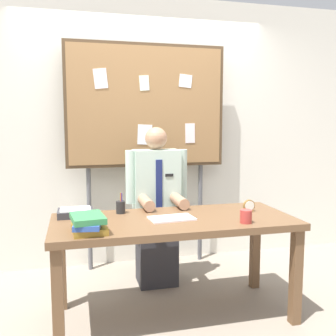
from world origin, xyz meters
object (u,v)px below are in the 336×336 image
object	(u,v)px
person	(157,212)
book_stack	(88,224)
paper_tray	(76,213)
desk_clock	(249,206)
pen_holder	(121,207)
desk	(174,230)
coffee_mug	(246,216)
bulletin_board	(147,108)
open_notebook	(172,218)

from	to	relation	value
person	book_stack	bearing A→B (deg)	-127.11
paper_tray	desk_clock	bearing A→B (deg)	-7.29
paper_tray	person	bearing A→B (deg)	27.63
desk_clock	pen_holder	distance (m)	1.01
desk	desk_clock	distance (m)	0.65
book_stack	coffee_mug	bearing A→B (deg)	-1.42
desk_clock	coffee_mug	world-z (taller)	desk_clock
bulletin_board	coffee_mug	distance (m)	1.58
coffee_mug	open_notebook	bearing A→B (deg)	154.77
person	coffee_mug	world-z (taller)	person
book_stack	desk_clock	xyz separation A→B (m)	(1.25, 0.29, -0.02)
desk	bulletin_board	xyz separation A→B (m)	(0.00, 1.05, 0.92)
pen_holder	desk	bearing A→B (deg)	-34.37
bulletin_board	book_stack	size ratio (longest dim) A/B	7.29
open_notebook	paper_tray	world-z (taller)	paper_tray
coffee_mug	pen_holder	bearing A→B (deg)	148.88
desk	person	xyz separation A→B (m)	(0.00, 0.60, -0.01)
desk_clock	pen_holder	size ratio (longest dim) A/B	0.59
desk_clock	coffee_mug	size ratio (longest dim) A/B	1.01
bulletin_board	desk_clock	world-z (taller)	bulletin_board
person	coffee_mug	bearing A→B (deg)	-61.86
desk	pen_holder	size ratio (longest dim) A/B	11.01
bulletin_board	person	bearing A→B (deg)	-90.01
pen_holder	book_stack	bearing A→B (deg)	-119.26
coffee_mug	paper_tray	distance (m)	1.25
person	paper_tray	distance (m)	0.80
desk_clock	paper_tray	world-z (taller)	desk_clock
person	coffee_mug	size ratio (longest dim) A/B	15.21
desk	book_stack	xyz separation A→B (m)	(-0.62, -0.22, 0.15)
bulletin_board	book_stack	bearing A→B (deg)	-116.17
book_stack	paper_tray	size ratio (longest dim) A/B	1.16
paper_tray	coffee_mug	bearing A→B (deg)	-22.68
coffee_mug	desk	bearing A→B (deg)	151.64
person	book_stack	world-z (taller)	person
bulletin_board	desk_clock	distance (m)	1.41
pen_holder	bulletin_board	bearing A→B (deg)	65.71
bulletin_board	book_stack	world-z (taller)	bulletin_board
paper_tray	pen_holder	bearing A→B (deg)	1.65
desk_clock	coffee_mug	distance (m)	0.36
coffee_mug	desk_clock	bearing A→B (deg)	60.69
bulletin_board	pen_holder	world-z (taller)	bulletin_board
open_notebook	pen_holder	xyz separation A→B (m)	(-0.34, 0.27, 0.04)
open_notebook	desk	bearing A→B (deg)	40.15
open_notebook	coffee_mug	distance (m)	0.53
book_stack	open_notebook	bearing A→B (deg)	18.34
desk	pen_holder	world-z (taller)	pen_holder
person	bulletin_board	bearing A→B (deg)	89.99
bulletin_board	book_stack	distance (m)	1.61
book_stack	person	bearing A→B (deg)	52.89
bulletin_board	paper_tray	bearing A→B (deg)	-130.83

